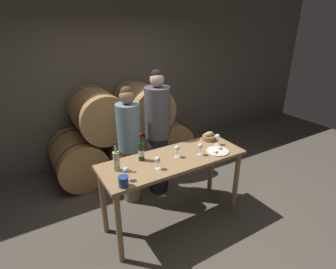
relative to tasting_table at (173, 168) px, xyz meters
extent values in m
plane|color=#564F44|center=(0.00, 0.00, -0.78)|extent=(10.00, 10.00, 0.00)
cube|color=#60594F|center=(0.00, 2.18, 0.82)|extent=(10.00, 0.12, 3.20)
cylinder|color=#A87A47|center=(-0.78, 1.60, -0.40)|extent=(0.75, 0.92, 0.75)
cylinder|color=#2D2D33|center=(-0.78, 1.30, -0.40)|extent=(0.77, 0.02, 0.77)
cylinder|color=#2D2D33|center=(-0.78, 1.90, -0.40)|extent=(0.77, 0.02, 0.77)
cylinder|color=#A87A47|center=(0.00, 1.60, -0.40)|extent=(0.75, 0.92, 0.75)
cylinder|color=#2D2D33|center=(0.00, 1.30, -0.40)|extent=(0.77, 0.02, 0.77)
cylinder|color=#2D2D33|center=(0.00, 1.90, -0.40)|extent=(0.77, 0.02, 0.77)
cylinder|color=#A87A47|center=(0.78, 1.60, -0.40)|extent=(0.75, 0.92, 0.75)
cylinder|color=#2D2D33|center=(0.78, 1.30, -0.40)|extent=(0.77, 0.02, 0.77)
cylinder|color=#2D2D33|center=(0.78, 1.90, -0.40)|extent=(0.77, 0.02, 0.77)
cylinder|color=#A87A47|center=(-0.39, 1.60, 0.28)|extent=(0.75, 0.92, 0.75)
cylinder|color=#2D2D33|center=(-0.39, 1.30, 0.28)|extent=(0.77, 0.02, 0.77)
cylinder|color=#2D2D33|center=(-0.39, 1.90, 0.28)|extent=(0.77, 0.02, 0.77)
cylinder|color=#A87A47|center=(0.39, 1.60, 0.28)|extent=(0.75, 0.92, 0.75)
cylinder|color=#2D2D33|center=(0.39, 1.30, 0.28)|extent=(0.77, 0.02, 0.77)
cylinder|color=#2D2D33|center=(0.39, 1.90, 0.28)|extent=(0.77, 0.02, 0.77)
cylinder|color=#99754C|center=(-0.81, -0.25, -0.34)|extent=(0.06, 0.06, 0.88)
cylinder|color=#99754C|center=(0.81, -0.25, -0.34)|extent=(0.06, 0.06, 0.88)
cylinder|color=#99754C|center=(-0.81, 0.25, -0.34)|extent=(0.06, 0.06, 0.88)
cylinder|color=#99754C|center=(0.81, 0.25, -0.34)|extent=(0.06, 0.06, 0.88)
cube|color=#99754C|center=(0.00, 0.00, 0.11)|extent=(1.73, 0.63, 0.04)
cylinder|color=#756651|center=(-0.25, 0.70, -0.38)|extent=(0.26, 0.26, 0.80)
cylinder|color=gray|center=(-0.25, 0.70, 0.33)|extent=(0.31, 0.31, 0.63)
sphere|color=#997051|center=(-0.25, 0.70, 0.74)|extent=(0.19, 0.19, 0.19)
sphere|color=#47331E|center=(-0.25, 0.71, 0.79)|extent=(0.15, 0.15, 0.15)
cylinder|color=#232326|center=(0.18, 0.70, -0.34)|extent=(0.29, 0.29, 0.89)
cylinder|color=#4C4C51|center=(0.18, 0.70, 0.46)|extent=(0.35, 0.35, 0.70)
sphere|color=tan|center=(0.18, 0.70, 0.90)|extent=(0.19, 0.19, 0.19)
sphere|color=black|center=(0.18, 0.71, 0.96)|extent=(0.16, 0.16, 0.16)
cylinder|color=#193819|center=(-0.34, 0.14, 0.24)|extent=(0.07, 0.07, 0.22)
cylinder|color=#193819|center=(-0.34, 0.14, 0.40)|extent=(0.03, 0.03, 0.09)
cylinder|color=maroon|center=(-0.34, 0.14, 0.45)|extent=(0.03, 0.03, 0.02)
cylinder|color=white|center=(-0.34, 0.14, 0.23)|extent=(0.07, 0.07, 0.07)
cylinder|color=#ADBC7F|center=(-0.66, 0.08, 0.24)|extent=(0.07, 0.07, 0.21)
cylinder|color=#ADBC7F|center=(-0.66, 0.08, 0.39)|extent=(0.03, 0.03, 0.09)
cylinder|color=black|center=(-0.66, 0.08, 0.45)|extent=(0.03, 0.03, 0.02)
cylinder|color=white|center=(-0.66, 0.08, 0.22)|extent=(0.07, 0.07, 0.07)
cylinder|color=navy|center=(-0.72, -0.24, 0.19)|extent=(0.10, 0.10, 0.11)
cylinder|color=navy|center=(-0.72, -0.24, 0.23)|extent=(0.11, 0.11, 0.01)
cylinder|color=olive|center=(0.68, 0.19, 0.17)|extent=(0.18, 0.18, 0.06)
ellipsoid|color=tan|center=(0.68, 0.19, 0.22)|extent=(0.13, 0.08, 0.06)
cylinder|color=white|center=(0.55, -0.14, 0.14)|extent=(0.27, 0.27, 0.01)
cube|color=#E0CC7F|center=(0.60, -0.12, 0.16)|extent=(0.07, 0.06, 0.02)
cube|color=beige|center=(0.49, -0.17, 0.16)|extent=(0.07, 0.06, 0.02)
cylinder|color=white|center=(-0.65, -0.15, 0.14)|extent=(0.06, 0.06, 0.00)
cylinder|color=white|center=(-0.65, -0.15, 0.18)|extent=(0.01, 0.01, 0.08)
sphere|color=white|center=(-0.65, -0.15, 0.25)|extent=(0.06, 0.06, 0.06)
cylinder|color=white|center=(-0.28, -0.12, 0.14)|extent=(0.06, 0.06, 0.00)
cylinder|color=white|center=(-0.28, -0.12, 0.18)|extent=(0.01, 0.01, 0.08)
sphere|color=white|center=(-0.28, -0.12, 0.25)|extent=(0.06, 0.06, 0.06)
cylinder|color=white|center=(0.05, 0.00, 0.14)|extent=(0.06, 0.06, 0.00)
cylinder|color=white|center=(0.05, 0.00, 0.18)|extent=(0.01, 0.01, 0.08)
sphere|color=white|center=(0.05, 0.00, 0.25)|extent=(0.06, 0.06, 0.06)
cylinder|color=white|center=(0.31, -0.09, 0.14)|extent=(0.06, 0.06, 0.00)
cylinder|color=white|center=(0.31, -0.09, 0.18)|extent=(0.01, 0.01, 0.08)
sphere|color=white|center=(0.31, -0.09, 0.25)|extent=(0.06, 0.06, 0.06)
cylinder|color=white|center=(0.68, 0.02, 0.14)|extent=(0.06, 0.06, 0.00)
cylinder|color=white|center=(0.68, 0.02, 0.18)|extent=(0.01, 0.01, 0.08)
sphere|color=white|center=(0.68, 0.02, 0.25)|extent=(0.06, 0.06, 0.06)
camera|label=1|loc=(-1.44, -2.28, 1.59)|focal=28.00mm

